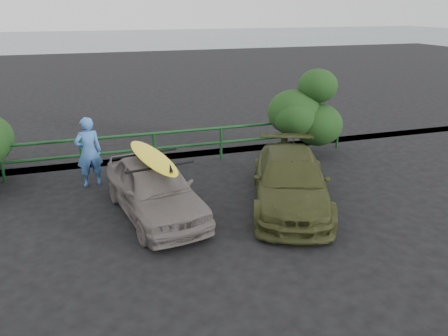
% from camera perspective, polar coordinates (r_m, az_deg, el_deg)
% --- Properties ---
extents(ground, '(80.00, 80.00, 0.00)m').
position_cam_1_polar(ground, '(8.26, -10.14, -12.07)').
color(ground, black).
extents(ocean, '(200.00, 200.00, 0.00)m').
position_cam_1_polar(ocean, '(67.10, -17.78, 15.72)').
color(ocean, slate).
rests_on(ocean, ground).
extents(guardrail, '(14.00, 0.08, 1.04)m').
position_cam_1_polar(guardrail, '(12.59, -13.55, 1.91)').
color(guardrail, '#13451A').
rests_on(guardrail, ground).
extents(shrub_right, '(3.20, 2.40, 2.59)m').
position_cam_1_polar(shrub_right, '(14.06, 6.85, 7.52)').
color(shrub_right, '#1C3F17').
rests_on(shrub_right, ground).
extents(sedan, '(2.10, 3.91, 1.27)m').
position_cam_1_polar(sedan, '(9.72, -9.10, -2.60)').
color(sedan, slate).
rests_on(sedan, ground).
extents(olive_vehicle, '(3.12, 4.48, 1.20)m').
position_cam_1_polar(olive_vehicle, '(10.19, 8.66, -1.65)').
color(olive_vehicle, '#393E1B').
rests_on(olive_vehicle, ground).
extents(man, '(0.73, 0.55, 1.82)m').
position_cam_1_polar(man, '(11.62, -17.25, 2.02)').
color(man, '#4379C9').
rests_on(man, ground).
extents(roof_rack, '(1.63, 1.27, 0.05)m').
position_cam_1_polar(roof_rack, '(9.49, -9.32, 1.06)').
color(roof_rack, black).
rests_on(roof_rack, sedan).
extents(surfboard, '(1.00, 2.73, 0.08)m').
position_cam_1_polar(surfboard, '(9.47, -9.34, 1.42)').
color(surfboard, yellow).
rests_on(surfboard, roof_rack).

